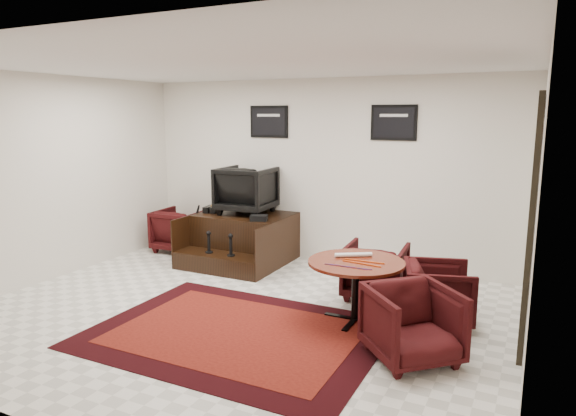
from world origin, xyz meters
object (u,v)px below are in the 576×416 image
Objects in this scene: shine_podium at (243,240)px; table_chair_back at (376,268)px; table_chair_corner at (412,321)px; armchair_side at (180,228)px; shine_chair at (247,187)px; table_chair_window at (438,290)px; meeting_table at (356,269)px.

table_chair_back is at bearing -15.80° from shine_podium.
table_chair_back is 0.97× the size of table_chair_corner.
armchair_side is 1.00× the size of table_chair_corner.
shine_chair is at bearing -23.12° from table_chair_back.
armchair_side is 3.67m from table_chair_back.
table_chair_window is 0.94× the size of table_chair_corner.
shine_chair reaches higher than shine_podium.
armchair_side is at bearing -0.42° from shine_chair.
armchair_side is at bearing 156.40° from meeting_table.
armchair_side reaches higher than table_chair_corner.
shine_podium is at bearing 54.18° from table_chair_window.
shine_chair is 1.08× the size of table_chair_back.
armchair_side is 1.03× the size of table_chair_back.
table_chair_window is (4.44, -1.21, -0.02)m from armchair_side.
meeting_table is at bearing 98.03° from table_chair_window.
armchair_side reaches higher than table_chair_back.
table_chair_back is at bearing 157.58° from shine_chair.
armchair_side is 1.06× the size of table_chair_window.
shine_podium is at bearing -19.83° from table_chair_back.
meeting_table is at bearing 87.45° from table_chair_back.
shine_chair is (0.00, 0.15, 0.80)m from shine_podium.
table_chair_back is (2.33, -0.81, -0.77)m from shine_chair.
shine_podium is at bearing 86.66° from shine_chair.
shine_podium is 1.90× the size of table_chair_corner.
table_chair_window is at bearing 44.13° from table_chair_corner.
table_chair_window is (0.83, 0.37, -0.24)m from meeting_table.
shine_podium is 1.81× the size of shine_chair.
table_chair_back is (-0.02, 0.84, -0.23)m from meeting_table.
table_chair_corner is (0.79, -1.48, 0.01)m from table_chair_back.
shine_chair is 1.47m from armchair_side.
table_chair_back is at bearing 91.48° from meeting_table.
table_chair_window is (3.18, -1.27, -0.78)m from shine_chair.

